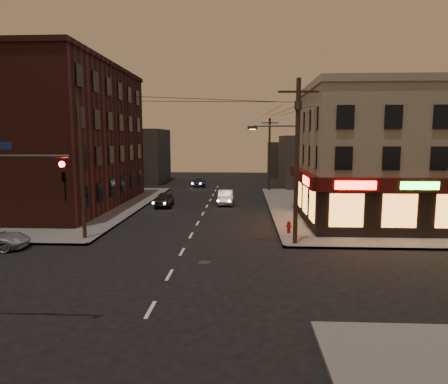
# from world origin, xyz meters

# --- Properties ---
(ground) EXTENTS (120.00, 120.00, 0.00)m
(ground) POSITION_xyz_m (0.00, 0.00, 0.00)
(ground) COLOR black
(ground) RESTS_ON ground
(sidewalk_ne) EXTENTS (24.00, 28.00, 0.15)m
(sidewalk_ne) POSITION_xyz_m (18.00, 19.00, 0.07)
(sidewalk_ne) COLOR #514F4C
(sidewalk_ne) RESTS_ON ground
(sidewalk_nw) EXTENTS (24.00, 28.00, 0.15)m
(sidewalk_nw) POSITION_xyz_m (-18.00, 19.00, 0.07)
(sidewalk_nw) COLOR #514F4C
(sidewalk_nw) RESTS_ON ground
(pizza_building) EXTENTS (15.85, 12.85, 10.50)m
(pizza_building) POSITION_xyz_m (15.93, 13.43, 5.35)
(pizza_building) COLOR tan
(pizza_building) RESTS_ON sidewalk_ne
(brick_apartment) EXTENTS (12.00, 20.00, 13.00)m
(brick_apartment) POSITION_xyz_m (-14.50, 19.00, 6.65)
(brick_apartment) COLOR #441B15
(brick_apartment) RESTS_ON sidewalk_nw
(bg_building_ne_a) EXTENTS (10.00, 12.00, 7.00)m
(bg_building_ne_a) POSITION_xyz_m (14.00, 38.00, 3.50)
(bg_building_ne_a) COLOR #3F3D3A
(bg_building_ne_a) RESTS_ON ground
(bg_building_nw) EXTENTS (9.00, 10.00, 8.00)m
(bg_building_nw) POSITION_xyz_m (-13.00, 42.00, 4.00)
(bg_building_nw) COLOR #3F3D3A
(bg_building_nw) RESTS_ON ground
(bg_building_ne_b) EXTENTS (8.00, 8.00, 6.00)m
(bg_building_ne_b) POSITION_xyz_m (12.00, 52.00, 3.00)
(bg_building_ne_b) COLOR #3F3D3A
(bg_building_ne_b) RESTS_ON ground
(utility_pole_main) EXTENTS (4.20, 0.44, 10.00)m
(utility_pole_main) POSITION_xyz_m (6.68, 5.80, 5.76)
(utility_pole_main) COLOR #382619
(utility_pole_main) RESTS_ON sidewalk_ne
(utility_pole_far) EXTENTS (0.26, 0.26, 9.00)m
(utility_pole_far) POSITION_xyz_m (6.80, 32.00, 4.65)
(utility_pole_far) COLOR #382619
(utility_pole_far) RESTS_ON sidewalk_ne
(utility_pole_west) EXTENTS (0.24, 0.24, 9.00)m
(utility_pole_west) POSITION_xyz_m (-6.80, 6.50, 4.65)
(utility_pole_west) COLOR #382619
(utility_pole_west) RESTS_ON sidewalk_nw
(sedan_near) EXTENTS (1.94, 4.16, 1.38)m
(sedan_near) POSITION_xyz_m (-4.14, 19.66, 0.69)
(sedan_near) COLOR black
(sedan_near) RESTS_ON ground
(sedan_mid) EXTENTS (1.66, 4.37, 1.42)m
(sedan_mid) POSITION_xyz_m (1.77, 21.42, 0.71)
(sedan_mid) COLOR slate
(sedan_mid) RESTS_ON ground
(sedan_far) EXTENTS (2.11, 4.43, 1.25)m
(sedan_far) POSITION_xyz_m (-2.57, 36.30, 0.62)
(sedan_far) COLOR #1A2035
(sedan_far) RESTS_ON ground
(fire_hydrant) EXTENTS (0.36, 0.36, 0.84)m
(fire_hydrant) POSITION_xyz_m (6.72, 8.48, 0.61)
(fire_hydrant) COLOR #9A100E
(fire_hydrant) RESTS_ON sidewalk_ne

